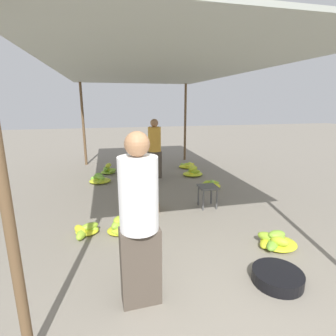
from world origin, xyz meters
name	(u,v)px	position (x,y,z in m)	size (l,w,h in m)	color
canopy_post_front_left	(7,208)	(-1.68, 0.30, 1.29)	(0.08, 0.08, 2.58)	brown
canopy_post_back_left	(83,125)	(-1.68, 7.17, 1.29)	(0.08, 0.08, 2.58)	brown
canopy_post_back_right	(185,123)	(1.68, 7.17, 1.29)	(0.08, 0.08, 2.58)	brown
canopy_tarp	(155,70)	(0.00, 3.74, 2.60)	(3.76, 7.27, 0.04)	#9EA399
vendor_foreground	(139,220)	(-0.73, 0.71, 0.91)	(0.40, 0.39, 1.75)	#4C4238
stool	(208,190)	(0.85, 2.90, 0.35)	(0.34, 0.34, 0.43)	#4C4C4C
basin_black	(277,277)	(0.81, 0.64, 0.07)	(0.56, 0.56, 0.14)	black
banana_pile_left_0	(119,228)	(-0.87, 2.20, 0.10)	(0.40, 0.43, 0.28)	#B0CB2D
banana_pile_left_1	(86,230)	(-1.38, 2.30, 0.07)	(0.42, 0.47, 0.18)	#94C032
banana_pile_left_2	(109,170)	(-0.97, 5.85, 0.11)	(0.47, 0.44, 0.30)	#AECA2D
banana_pile_left_3	(100,180)	(-1.22, 5.01, 0.08)	(0.54, 0.52, 0.26)	#74B337
banana_pile_right_0	(193,173)	(1.29, 5.11, 0.08)	(0.55, 0.59, 0.27)	#ADC92D
banana_pile_right_1	(276,241)	(1.25, 1.30, 0.09)	(0.59, 0.47, 0.24)	#8BBC33
banana_pile_right_2	(210,185)	(1.38, 4.03, 0.07)	(0.59, 0.47, 0.20)	yellow
banana_pile_right_3	(188,166)	(1.43, 6.03, 0.06)	(0.60, 0.61, 0.15)	#C2D229
crate_near	(147,205)	(-0.31, 3.01, 0.10)	(0.40, 0.40, 0.19)	#9E7A4C
shopper_walking_mid	(155,148)	(0.23, 5.14, 0.82)	(0.35, 0.34, 1.57)	#4C4238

